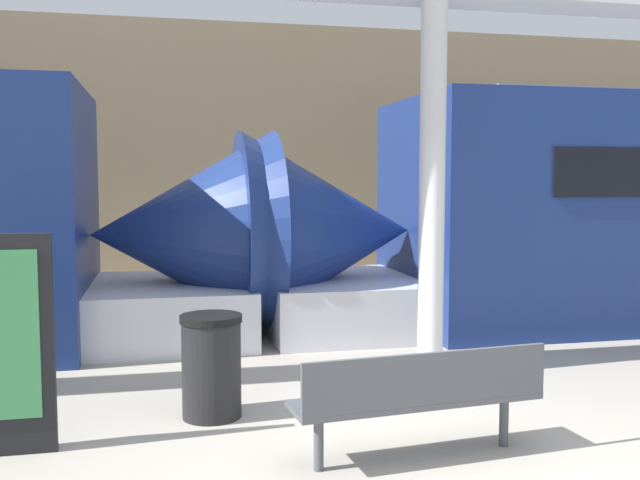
{
  "coord_description": "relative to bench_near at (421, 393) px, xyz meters",
  "views": [
    {
      "loc": [
        -1.76,
        -4.16,
        2.0
      ],
      "look_at": [
        -0.23,
        2.76,
        1.4
      ],
      "focal_mm": 40.0,
      "sensor_mm": 36.0,
      "label": 1
    }
  ],
  "objects": [
    {
      "name": "support_column_near",
      "position": [
        0.88,
        2.08,
        1.38
      ],
      "size": [
        0.26,
        0.26,
        3.75
      ],
      "primitive_type": "cylinder",
      "color": "silver",
      "rests_on": "ground_plane"
    },
    {
      "name": "trash_bin",
      "position": [
        -1.38,
        1.29,
        -0.06
      ],
      "size": [
        0.52,
        0.52,
        0.87
      ],
      "color": "black",
      "rests_on": "ground_plane"
    },
    {
      "name": "bench_near",
      "position": [
        0.0,
        0.0,
        0.0
      ],
      "size": [
        1.87,
        0.62,
        0.82
      ],
      "rotation": [
        0.0,
        0.0,
        0.1
      ],
      "color": "#4C4F54",
      "rests_on": "ground_plane"
    },
    {
      "name": "station_wall",
      "position": [
        0.01,
        9.29,
        2.0
      ],
      "size": [
        56.0,
        0.2,
        5.0
      ],
      "primitive_type": "cube",
      "color": "#9E8460",
      "rests_on": "ground_plane"
    }
  ]
}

